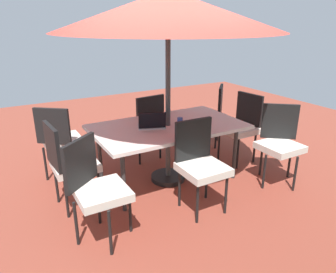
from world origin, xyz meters
name	(u,v)px	position (x,y,z in m)	size (l,w,h in m)	color
ground_plane	(168,180)	(0.00, 0.00, -0.01)	(10.00, 10.00, 0.02)	brown
dining_table	(168,129)	(0.00, 0.00, 0.70)	(1.83, 1.07, 0.75)	silver
patio_umbrella	(168,12)	(0.00, 0.00, 2.05)	(2.57, 2.57, 2.27)	#4C4C4C
chair_west	(241,124)	(-1.21, -0.01, 0.55)	(0.49, 0.48, 0.98)	silver
chair_southeast	(60,138)	(1.16, -0.75, 0.55)	(0.58, 0.58, 0.98)	silver
chair_northeast	(96,185)	(1.15, 0.68, 0.55)	(0.58, 0.58, 0.98)	silver
chair_southwest	(211,112)	(-1.23, -0.76, 0.55)	(0.59, 0.59, 0.98)	silver
chair_south	(145,123)	(-0.04, -0.74, 0.55)	(0.47, 0.48, 0.98)	silver
chair_northwest	(280,140)	(-1.20, 0.71, 0.55)	(0.58, 0.58, 0.98)	silver
chair_north	(200,162)	(0.02, 0.73, 0.55)	(0.46, 0.47, 0.98)	silver
chair_east	(69,161)	(1.23, 0.03, 0.55)	(0.48, 0.46, 0.98)	silver
laptop	(152,124)	(0.22, 0.00, 0.79)	(0.39, 0.34, 0.21)	#B7B7BC
cup	(180,122)	(-0.09, 0.13, 0.80)	(0.07, 0.07, 0.12)	#334C99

